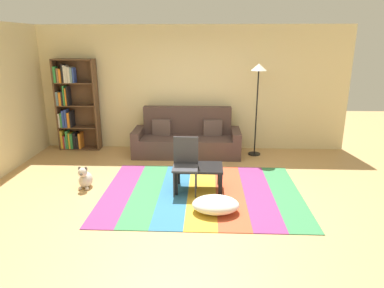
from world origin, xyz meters
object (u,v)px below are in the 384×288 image
at_px(couch, 187,139).
at_px(standing_lamp, 258,80).
at_px(folding_chair, 186,160).
at_px(coffee_table, 198,170).
at_px(bookshelf, 73,107).
at_px(dog, 85,179).
at_px(pouf, 216,205).
at_px(tv_remote, 195,167).

distance_m(couch, standing_lamp, 1.94).
bearing_deg(folding_chair, coffee_table, 72.73).
bearing_deg(folding_chair, standing_lamp, 108.83).
bearing_deg(standing_lamp, couch, -178.78).
relative_size(bookshelf, coffee_table, 2.55).
bearing_deg(coffee_table, dog, 179.89).
height_order(couch, dog, couch).
xyz_separation_m(pouf, folding_chair, (-0.47, 0.71, 0.41)).
distance_m(dog, tv_remote, 1.86).
height_order(bookshelf, pouf, bookshelf).
relative_size(couch, tv_remote, 15.07).
height_order(couch, pouf, couch).
bearing_deg(tv_remote, couch, 58.71).
distance_m(coffee_table, pouf, 0.86).
distance_m(bookshelf, coffee_table, 3.61).
bearing_deg(folding_chair, pouf, -2.84).
height_order(pouf, standing_lamp, standing_lamp).
height_order(bookshelf, folding_chair, bookshelf).
xyz_separation_m(bookshelf, pouf, (3.11, -2.93, -0.84)).
relative_size(coffee_table, folding_chair, 0.87).
bearing_deg(bookshelf, standing_lamp, -3.59).
distance_m(bookshelf, dog, 2.47).
bearing_deg(tv_remote, dog, 140.22).
bearing_deg(couch, tv_remote, -82.90).
bearing_deg(bookshelf, pouf, -43.35).
relative_size(standing_lamp, folding_chair, 2.14).
bearing_deg(dog, folding_chair, -2.53).
height_order(bookshelf, coffee_table, bookshelf).
distance_m(bookshelf, folding_chair, 3.47).
distance_m(coffee_table, dog, 1.90).
distance_m(pouf, dog, 2.30).
relative_size(couch, dog, 5.69).
bearing_deg(couch, standing_lamp, 1.22).
distance_m(coffee_table, tv_remote, 0.11).
bearing_deg(pouf, standing_lamp, 71.50).
xyz_separation_m(dog, folding_chair, (1.69, -0.07, 0.37)).
distance_m(pouf, standing_lamp, 3.19).
distance_m(standing_lamp, tv_remote, 2.58).
height_order(pouf, folding_chair, folding_chair).
height_order(coffee_table, folding_chair, folding_chair).
xyz_separation_m(pouf, tv_remote, (-0.33, 0.74, 0.30)).
bearing_deg(pouf, coffee_table, 108.74).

